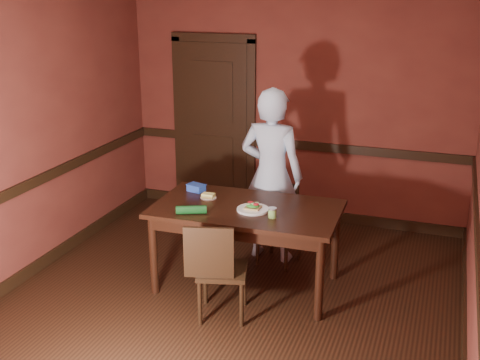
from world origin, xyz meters
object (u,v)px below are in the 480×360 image
Objects in this scene: person at (271,175)px; food_tub at (196,188)px; chair_far at (279,225)px; sandwich_plate at (253,208)px; sauce_jar at (272,213)px; chair_near at (223,269)px; cheese_saucer at (208,196)px; dining_table at (246,247)px.

food_tub is (-0.63, -0.43, -0.06)m from person.
sandwich_plate reaches higher than chair_far.
sandwich_plate is at bearing 153.34° from sauce_jar.
cheese_saucer is at bearing -74.44° from chair_near.
sauce_jar reaches higher than dining_table.
person reaches higher than food_tub.
chair_near is 1.07m from food_tub.
person is 11.63× the size of cheese_saucer.
sandwich_plate is 0.24m from sauce_jar.
food_tub is at bearing 155.23° from sauce_jar.
sauce_jar is at bearing -143.22° from chair_near.
cheese_saucer is (-0.70, 0.26, -0.03)m from sauce_jar.
dining_table is 0.59m from cheese_saucer.
chair_near reaches higher than chair_far.
dining_table is 11.04× the size of cheese_saucer.
person reaches higher than chair_far.
person is 0.73m from cheese_saucer.
dining_table is 8.74× the size of food_tub.
cheese_saucer is 0.24m from food_tub.
chair_far is 0.51m from person.
dining_table is at bearing 90.75° from person.
person reaches higher than sandwich_plate.
sandwich_plate is 1.50× the size of food_tub.
chair_far is at bearing 143.26° from person.
chair_far is 8.97× the size of sauce_jar.
chair_near reaches higher than sandwich_plate.
sauce_jar is at bearing 110.60° from person.
dining_table is 2.09× the size of chair_far.
sandwich_plate is at bearing -17.81° from cheese_saucer.
sauce_jar is (0.29, -0.17, 0.44)m from dining_table.
chair_near is at bearing 91.15° from person.
dining_table is 0.83m from person.
sauce_jar is at bearing -32.05° from dining_table.
food_tub is at bearing 141.93° from cheese_saucer.
cheese_saucer is at bearing -129.38° from chair_far.
food_tub is (-0.89, 0.41, -0.01)m from sauce_jar.
sauce_jar is 0.59× the size of cheese_saucer.
sandwich_plate is 0.75m from food_tub.
sandwich_plate is at bearing 97.29° from person.
cheese_saucer reaches higher than chair_far.
dining_table is 0.43m from sandwich_plate.
dining_table is at bearing -106.94° from chair_near.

